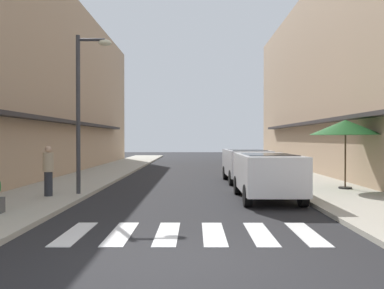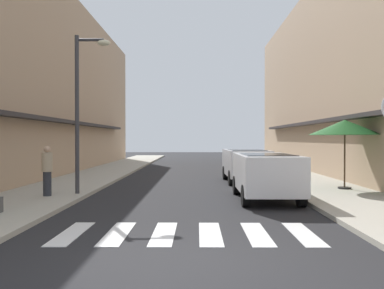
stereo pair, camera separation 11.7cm
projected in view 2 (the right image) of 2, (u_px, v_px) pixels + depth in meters
name	position (u px, v px, depth m)	size (l,w,h in m)	color
ground_plane	(193.00, 177.00, 21.32)	(80.89, 80.89, 0.00)	#232326
sidewalk_left	(95.00, 176.00, 21.38)	(3.10, 51.47, 0.12)	#ADA899
sidewalk_right	(292.00, 176.00, 21.26)	(3.10, 51.47, 0.12)	#ADA899
building_row_left	(21.00, 82.00, 22.20)	(5.50, 35.09, 9.84)	tan
building_row_right	(367.00, 75.00, 21.98)	(5.50, 35.09, 10.53)	tan
crosswalk	(187.00, 234.00, 8.66)	(5.20, 2.20, 0.01)	silver
parked_car_near	(266.00, 171.00, 13.40)	(1.82, 4.17, 1.47)	silver
parked_car_mid	(246.00, 162.00, 18.91)	(1.90, 4.04, 1.47)	silver
street_lamp	(83.00, 97.00, 14.09)	(1.19, 0.28, 5.27)	#38383D
cafe_umbrella	(345.00, 128.00, 15.46)	(2.59, 2.59, 2.52)	#262626
pedestrian_walking_near	(47.00, 170.00, 13.53)	(0.34, 0.34, 1.60)	#282B33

